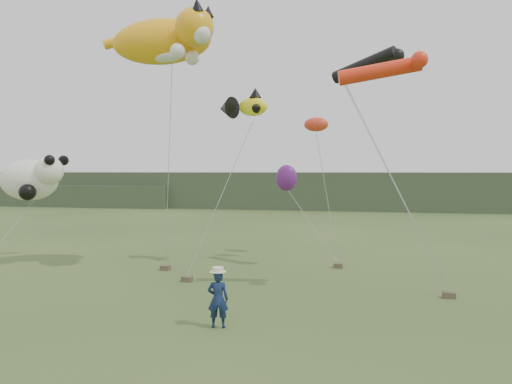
% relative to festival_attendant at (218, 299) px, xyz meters
% --- Properties ---
extents(ground, '(120.00, 120.00, 0.00)m').
position_rel_festival_attendant_xyz_m(ground, '(0.06, 0.20, -0.77)').
color(ground, '#385123').
rests_on(ground, ground).
extents(headland, '(90.00, 13.00, 4.00)m').
position_rel_festival_attendant_xyz_m(headland, '(-3.05, 44.89, 1.16)').
color(headland, '#2D3D28').
rests_on(headland, ground).
extents(festival_attendant, '(0.61, 0.45, 1.53)m').
position_rel_festival_attendant_xyz_m(festival_attendant, '(0.00, 0.00, 0.00)').
color(festival_attendant, '#132248').
rests_on(festival_attendant, ground).
extents(sandbag_anchors, '(17.23, 6.33, 0.20)m').
position_rel_festival_attendant_xyz_m(sandbag_anchors, '(-1.60, 5.70, -0.67)').
color(sandbag_anchors, brown).
rests_on(sandbag_anchors, ground).
extents(cat_kite, '(5.50, 3.18, 2.39)m').
position_rel_festival_attendant_xyz_m(cat_kite, '(-4.11, 6.97, 8.85)').
color(cat_kite, '#F4A313').
rests_on(cat_kite, ground).
extents(fish_kite, '(2.69, 1.77, 1.29)m').
position_rel_festival_attendant_xyz_m(fish_kite, '(-1.39, 8.71, 6.23)').
color(fish_kite, yellow).
rests_on(fish_kite, ground).
extents(tube_kites, '(3.38, 5.53, 2.06)m').
position_rel_festival_attendant_xyz_m(tube_kites, '(4.24, 6.63, 7.33)').
color(tube_kites, black).
rests_on(tube_kites, ground).
extents(panda_kite, '(3.20, 2.07, 1.99)m').
position_rel_festival_attendant_xyz_m(panda_kite, '(-10.49, 6.78, 3.06)').
color(panda_kite, white).
rests_on(panda_kite, ground).
extents(misc_kites, '(2.71, 2.49, 3.44)m').
position_rel_festival_attendant_xyz_m(misc_kites, '(0.56, 11.42, 3.84)').
color(misc_kites, red).
rests_on(misc_kites, ground).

